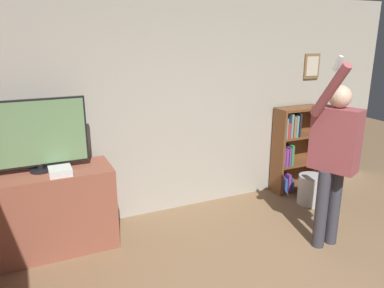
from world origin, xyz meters
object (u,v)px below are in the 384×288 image
Objects in this scene: bookshelf at (293,149)px; waste_bin at (311,190)px; television at (37,135)px; person at (334,151)px; game_console at (60,171)px.

bookshelf reaches higher than waste_bin.
waste_bin is (-0.05, -0.50, -0.43)m from bookshelf.
person is at bearing -23.35° from television.
person reaches higher than television.
waste_bin is (3.16, -0.13, -0.72)m from game_console.
bookshelf is 0.60× the size of person.
bookshelf reaches higher than game_console.
game_console is at bearing -134.60° from person.
bookshelf is at bearing 132.16° from person.
television reaches higher than waste_bin.
waste_bin is (0.58, 0.88, -0.87)m from person.
television is at bearing 133.02° from game_console.
television is 3.01m from person.
television is at bearing -136.65° from person.
television is 4.19× the size of game_console.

